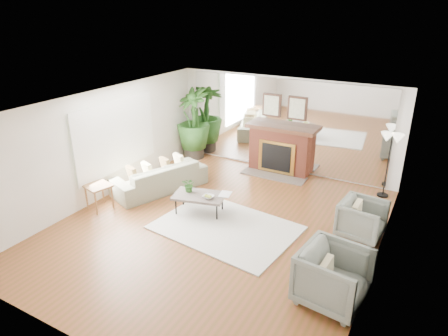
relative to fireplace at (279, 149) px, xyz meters
The scene contains 18 objects.
ground 3.33m from the fireplace, 90.00° to the right, with size 7.00×7.00×0.00m, color brown.
wall_left 4.46m from the fireplace, 132.54° to the right, with size 0.02×7.00×2.50m, color white.
wall_right 4.46m from the fireplace, 47.46° to the right, with size 0.02×7.00×2.50m, color white.
wall_back 0.63m from the fireplace, 90.00° to the left, with size 6.00×0.02×2.50m, color white.
mirror_panel 0.63m from the fireplace, 90.00° to the left, with size 5.40×0.04×2.40m, color silver.
window_panel 4.17m from the fireplace, 135.99° to the right, with size 0.04×2.40×1.50m, color #B2E09E.
fireplace is the anchor object (origin of this frame).
area_rug 3.31m from the fireplace, 86.97° to the right, with size 2.70×1.93×0.03m, color silver.
coffee_table 3.04m from the fireplace, 102.06° to the right, with size 1.21×0.89×0.43m.
sofa 3.23m from the fireplace, 130.66° to the right, with size 2.27×0.89×0.66m, color gray.
armchair_back 3.43m from the fireplace, 40.55° to the right, with size 0.79×0.82×0.74m, color gray.
armchair_front 5.06m from the fireplace, 59.04° to the right, with size 0.95×0.97×0.89m, color gray.
side_table 4.68m from the fireplace, 124.48° to the right, with size 0.61×0.61×0.57m.
potted_ficus 2.64m from the fireplace, behind, with size 1.23×1.23×2.04m.
floor_lamp 2.78m from the fireplace, ahead, with size 0.50×0.28×1.54m.
tabletop_plant 3.06m from the fireplace, 107.13° to the right, with size 0.28×0.25×0.32m, color #306424.
fruit_bowl 3.03m from the fireplace, 97.32° to the right, with size 0.23×0.23×0.06m, color olive.
book 2.74m from the fireplace, 95.44° to the right, with size 0.23×0.32×0.02m, color olive.
Camera 1 is at (3.54, -6.11, 4.19)m, focal length 32.00 mm.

